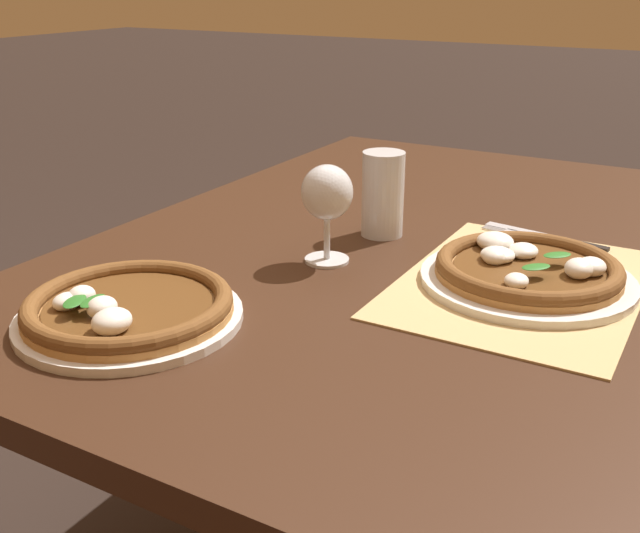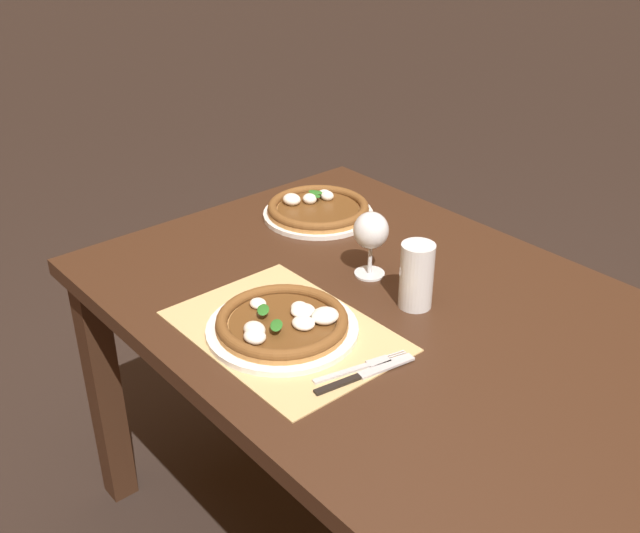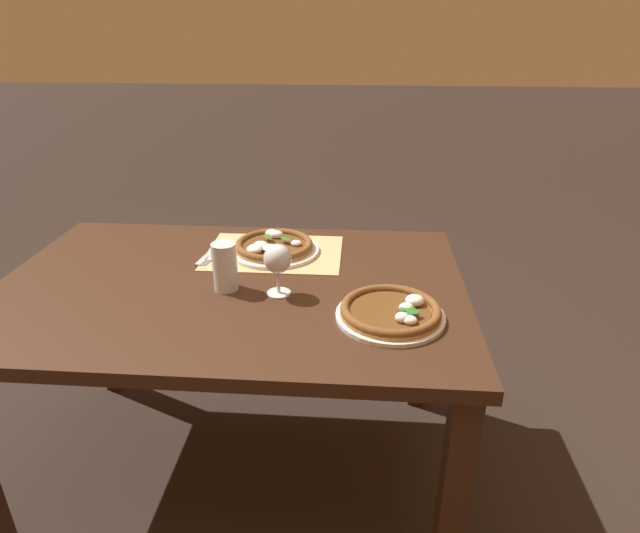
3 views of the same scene
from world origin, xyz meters
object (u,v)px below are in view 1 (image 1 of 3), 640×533
object	(u,v)px
pizza_near	(528,270)
knife	(545,237)
pizza_far	(128,309)
wine_glass	(327,197)
fork	(535,239)
pint_glass	(382,196)

from	to	relation	value
pizza_near	knife	distance (m)	0.21
pizza_far	wine_glass	distance (m)	0.35
pizza_far	knife	world-z (taller)	pizza_far
pizza_far	fork	xyz separation A→B (m)	(0.57, -0.38, -0.01)
fork	pizza_far	bearing A→B (deg)	146.64
pizza_near	pint_glass	xyz separation A→B (m)	(0.09, 0.28, 0.05)
pizza_near	pint_glass	world-z (taller)	pint_glass
wine_glass	fork	distance (m)	0.38
pizza_far	wine_glass	world-z (taller)	wine_glass
pizza_far	wine_glass	bearing A→B (deg)	-19.92
wine_glass	pizza_near	bearing A→B (deg)	-78.47
pint_glass	fork	distance (m)	0.27
pizza_far	pint_glass	world-z (taller)	pint_glass
pizza_near	fork	world-z (taller)	pizza_near
pizza_near	pint_glass	size ratio (longest dim) A/B	2.12
knife	fork	bearing A→B (deg)	152.11
pizza_far	wine_glass	size ratio (longest dim) A/B	1.89
wine_glass	fork	world-z (taller)	wine_glass
pizza_far	wine_glass	xyz separation A→B (m)	(0.32, -0.12, 0.09)
wine_glass	fork	xyz separation A→B (m)	(0.25, -0.26, -0.10)
pint_glass	knife	distance (m)	0.29
pizza_far	knife	distance (m)	0.71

